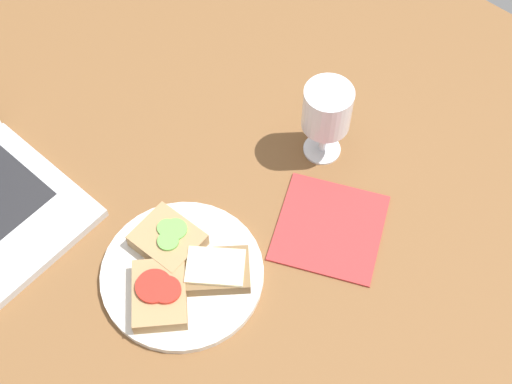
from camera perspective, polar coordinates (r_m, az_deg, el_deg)
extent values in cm
cube|color=brown|center=(109.44, -4.26, -2.98)|extent=(140.00, 140.00, 3.00)
cylinder|color=silver|center=(103.86, -5.91, -6.53)|extent=(23.55, 23.55, 1.26)
cube|color=brown|center=(101.78, -3.23, -6.31)|extent=(11.46, 11.49, 2.17)
cube|color=#F4EAB7|center=(100.53, -3.27, -5.96)|extent=(9.42, 9.90, 0.63)
cube|color=#A88456|center=(104.40, -7.06, -3.85)|extent=(8.17, 9.48, 2.58)
cylinder|color=#6BB74C|center=(102.58, -7.01, -3.93)|extent=(3.10, 3.10, 0.45)
cylinder|color=#6BB74C|center=(103.74, -7.15, -2.85)|extent=(2.84, 2.84, 0.34)
cylinder|color=#6BB74C|center=(103.48, -6.49, -2.98)|extent=(3.54, 3.54, 0.33)
cube|color=#A88456|center=(100.79, -7.72, -8.15)|extent=(12.33, 12.43, 2.50)
cylinder|color=red|center=(99.71, -8.17, -7.47)|extent=(5.10, 5.10, 0.59)
cylinder|color=red|center=(99.25, -7.18, -7.77)|extent=(4.12, 4.12, 0.61)
cylinder|color=white|center=(115.59, 5.29, 3.44)|extent=(6.02, 6.02, 0.40)
cylinder|color=white|center=(112.84, 5.42, 4.45)|extent=(1.20, 1.20, 6.43)
cylinder|color=white|center=(107.35, 5.72, 6.66)|extent=(7.49, 7.49, 7.49)
cylinder|color=white|center=(108.16, 5.68, 6.31)|extent=(6.89, 6.89, 5.39)
cube|color=#B23333|center=(107.89, 5.91, -2.85)|extent=(20.89, 20.76, 0.40)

